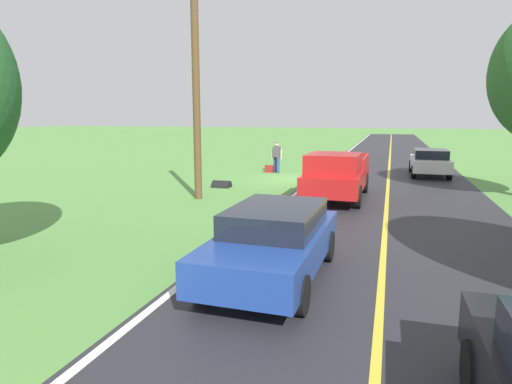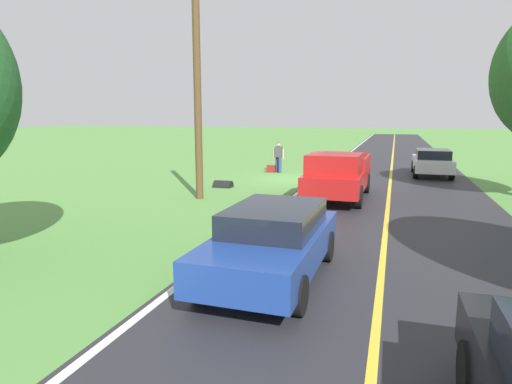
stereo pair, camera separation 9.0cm
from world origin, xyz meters
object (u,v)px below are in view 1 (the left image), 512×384
(sedan_near_oncoming, at_px, (430,161))
(suitcase_carried, at_px, (269,169))
(sedan_ahead_same_lane, at_px, (274,240))
(utility_pole_roadside, at_px, (196,103))
(pickup_truck_passing, at_px, (337,174))
(hitchhiker_walking, at_px, (277,155))

(sedan_near_oncoming, bearing_deg, suitcase_carried, 8.75)
(suitcase_carried, distance_m, sedan_near_oncoming, 8.68)
(sedan_ahead_same_lane, height_order, utility_pole_roadside, utility_pole_roadside)
(sedan_ahead_same_lane, relative_size, sedan_near_oncoming, 1.00)
(pickup_truck_passing, xyz_separation_m, sedan_near_oncoming, (-3.94, -8.37, -0.21))
(suitcase_carried, relative_size, pickup_truck_passing, 0.08)
(sedan_ahead_same_lane, xyz_separation_m, utility_pole_roadside, (4.92, -7.23, 2.87))
(pickup_truck_passing, distance_m, sedan_ahead_same_lane, 8.67)
(suitcase_carried, distance_m, pickup_truck_passing, 8.46)
(pickup_truck_passing, relative_size, sedan_ahead_same_lane, 1.23)
(suitcase_carried, bearing_deg, sedan_ahead_same_lane, 12.96)
(pickup_truck_passing, distance_m, utility_pole_roadside, 5.92)
(hitchhiker_walking, xyz_separation_m, utility_pole_roadside, (0.89, 8.58, 2.65))
(suitcase_carried, height_order, pickup_truck_passing, pickup_truck_passing)
(suitcase_carried, height_order, utility_pole_roadside, utility_pole_roadside)
(pickup_truck_passing, height_order, sedan_near_oncoming, pickup_truck_passing)
(pickup_truck_passing, relative_size, sedan_near_oncoming, 1.23)
(pickup_truck_passing, relative_size, utility_pole_roadside, 0.75)
(suitcase_carried, xyz_separation_m, pickup_truck_passing, (-4.61, 7.05, 0.76))
(pickup_truck_passing, bearing_deg, sedan_near_oncoming, -115.24)
(utility_pole_roadside, bearing_deg, sedan_near_oncoming, -132.67)
(hitchhiker_walking, distance_m, sedan_ahead_same_lane, 16.32)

